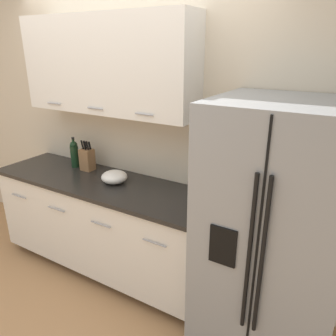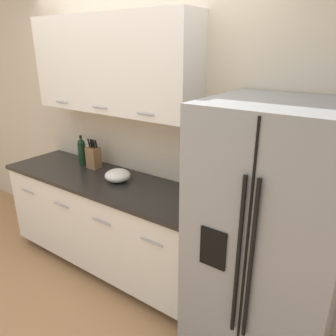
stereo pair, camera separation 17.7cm
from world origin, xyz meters
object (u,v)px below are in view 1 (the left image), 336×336
at_px(refrigerator, 273,236).
at_px(mixing_bowl, 114,177).
at_px(soap_dispenser, 192,191).
at_px(wine_bottle, 74,153).
at_px(knife_block, 87,159).

height_order(refrigerator, mixing_bowl, refrigerator).
xyz_separation_m(soap_dispenser, mixing_bowl, (-0.75, -0.02, -0.03)).
distance_m(wine_bottle, soap_dispenser, 1.35).
relative_size(wine_bottle, mixing_bowl, 1.33).
height_order(knife_block, mixing_bowl, knife_block).
relative_size(soap_dispenser, mixing_bowl, 0.90).
height_order(knife_block, soap_dispenser, knife_block).
distance_m(knife_block, mixing_bowl, 0.45).
relative_size(wine_bottle, soap_dispenser, 1.48).
bearing_deg(wine_bottle, soap_dispenser, -4.35).
bearing_deg(refrigerator, wine_bottle, 173.47).
bearing_deg(soap_dispenser, knife_block, 175.17).
relative_size(refrigerator, knife_block, 5.92).
xyz_separation_m(refrigerator, mixing_bowl, (-1.41, 0.11, 0.09)).
bearing_deg(mixing_bowl, soap_dispenser, 1.46).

